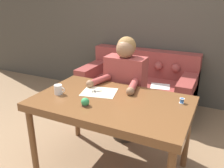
% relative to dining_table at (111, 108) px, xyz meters
% --- Properties ---
extents(wall_back, '(8.00, 0.06, 2.60)m').
position_rel_dining_table_xyz_m(wall_back, '(-0.10, 1.91, 0.62)').
color(wall_back, '#474238').
rests_on(wall_back, ground_plane).
extents(dining_table, '(1.40, 0.85, 0.75)m').
position_rel_dining_table_xyz_m(dining_table, '(0.00, 0.00, 0.00)').
color(dining_table, brown).
rests_on(dining_table, ground_plane).
extents(couch, '(1.66, 0.87, 0.84)m').
position_rel_dining_table_xyz_m(couch, '(-0.27, 1.47, -0.38)').
color(couch, brown).
rests_on(couch, ground_plane).
extents(person, '(0.52, 0.58, 1.22)m').
position_rel_dining_table_xyz_m(person, '(-0.11, 0.57, -0.05)').
color(person, '#33281E').
rests_on(person, ground_plane).
extents(pattern_paper_main, '(0.37, 0.32, 0.00)m').
position_rel_dining_table_xyz_m(pattern_paper_main, '(-0.18, 0.11, 0.08)').
color(pattern_paper_main, beige).
rests_on(pattern_paper_main, dining_table).
extents(scissors, '(0.21, 0.19, 0.01)m').
position_rel_dining_table_xyz_m(scissors, '(-0.19, 0.12, 0.08)').
color(scissors, silver).
rests_on(scissors, dining_table).
extents(mug, '(0.11, 0.08, 0.09)m').
position_rel_dining_table_xyz_m(mug, '(-0.51, -0.09, 0.12)').
color(mug, silver).
rests_on(mug, dining_table).
extents(thread_spool, '(0.04, 0.04, 0.05)m').
position_rel_dining_table_xyz_m(thread_spool, '(0.58, 0.21, 0.10)').
color(thread_spool, '#3366B2').
rests_on(thread_spool, dining_table).
extents(pin_cushion, '(0.07, 0.07, 0.07)m').
position_rel_dining_table_xyz_m(pin_cushion, '(-0.14, -0.20, 0.11)').
color(pin_cushion, '#4C3828').
rests_on(pin_cushion, dining_table).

